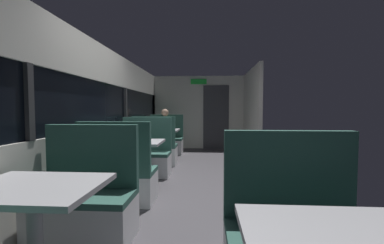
{
  "coord_description": "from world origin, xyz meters",
  "views": [
    {
      "loc": [
        0.3,
        -3.68,
        1.26
      ],
      "look_at": [
        -0.03,
        1.32,
        1.0
      ],
      "focal_mm": 23.15,
      "sensor_mm": 36.0,
      "label": 1
    }
  ],
  "objects_px": {
    "dining_table_far_window": "(161,133)",
    "bench_mid_window_facing_end": "(119,178)",
    "bench_mid_window_facing_entry": "(145,158)",
    "seated_passenger": "(165,135)",
    "dining_table_near_window": "(34,199)",
    "bench_far_window_facing_end": "(155,150)",
    "bench_near_window_facing_entry": "(85,205)",
    "dining_table_mid_window": "(134,147)",
    "bench_far_window_facing_entry": "(166,142)"
  },
  "relations": [
    {
      "from": "dining_table_far_window",
      "to": "bench_mid_window_facing_end",
      "type": "bearing_deg",
      "value": -90.0
    },
    {
      "from": "bench_mid_window_facing_entry",
      "to": "seated_passenger",
      "type": "bearing_deg",
      "value": 90.0
    },
    {
      "from": "dining_table_near_window",
      "to": "dining_table_far_window",
      "type": "height_order",
      "value": "same"
    },
    {
      "from": "bench_far_window_facing_end",
      "to": "seated_passenger",
      "type": "distance_m",
      "value": 1.34
    },
    {
      "from": "bench_near_window_facing_entry",
      "to": "bench_mid_window_facing_end",
      "type": "height_order",
      "value": "same"
    },
    {
      "from": "dining_table_mid_window",
      "to": "seated_passenger",
      "type": "xyz_separation_m",
      "value": [
        0.0,
        2.94,
        -0.1
      ]
    },
    {
      "from": "dining_table_mid_window",
      "to": "seated_passenger",
      "type": "bearing_deg",
      "value": 90.0
    },
    {
      "from": "bench_near_window_facing_entry",
      "to": "bench_far_window_facing_entry",
      "type": "height_order",
      "value": "same"
    },
    {
      "from": "dining_table_near_window",
      "to": "bench_near_window_facing_entry",
      "type": "xyz_separation_m",
      "value": [
        0.0,
        0.7,
        -0.31
      ]
    },
    {
      "from": "bench_far_window_facing_end",
      "to": "seated_passenger",
      "type": "bearing_deg",
      "value": 90.0
    },
    {
      "from": "dining_table_near_window",
      "to": "bench_mid_window_facing_end",
      "type": "bearing_deg",
      "value": 90.0
    },
    {
      "from": "bench_far_window_facing_end",
      "to": "bench_far_window_facing_entry",
      "type": "height_order",
      "value": "same"
    },
    {
      "from": "dining_table_near_window",
      "to": "bench_near_window_facing_entry",
      "type": "height_order",
      "value": "bench_near_window_facing_entry"
    },
    {
      "from": "bench_mid_window_facing_end",
      "to": "bench_mid_window_facing_entry",
      "type": "distance_m",
      "value": 1.4
    },
    {
      "from": "seated_passenger",
      "to": "dining_table_near_window",
      "type": "bearing_deg",
      "value": -90.0
    },
    {
      "from": "dining_table_near_window",
      "to": "bench_mid_window_facing_end",
      "type": "xyz_separation_m",
      "value": [
        0.0,
        1.61,
        -0.31
      ]
    },
    {
      "from": "dining_table_mid_window",
      "to": "bench_mid_window_facing_entry",
      "type": "relative_size",
      "value": 0.82
    },
    {
      "from": "dining_table_far_window",
      "to": "bench_far_window_facing_entry",
      "type": "bearing_deg",
      "value": 90.0
    },
    {
      "from": "dining_table_mid_window",
      "to": "seated_passenger",
      "type": "distance_m",
      "value": 2.94
    },
    {
      "from": "dining_table_mid_window",
      "to": "dining_table_far_window",
      "type": "relative_size",
      "value": 1.0
    },
    {
      "from": "bench_far_window_facing_end",
      "to": "dining_table_near_window",
      "type": "bearing_deg",
      "value": -90.0
    },
    {
      "from": "bench_far_window_facing_end",
      "to": "bench_mid_window_facing_entry",
      "type": "bearing_deg",
      "value": -90.0
    },
    {
      "from": "bench_mid_window_facing_end",
      "to": "bench_mid_window_facing_entry",
      "type": "xyz_separation_m",
      "value": [
        0.0,
        1.4,
        0.0
      ]
    },
    {
      "from": "dining_table_mid_window",
      "to": "bench_mid_window_facing_entry",
      "type": "height_order",
      "value": "bench_mid_window_facing_entry"
    },
    {
      "from": "bench_mid_window_facing_end",
      "to": "bench_far_window_facing_entry",
      "type": "distance_m",
      "value": 3.71
    },
    {
      "from": "bench_near_window_facing_entry",
      "to": "seated_passenger",
      "type": "xyz_separation_m",
      "value": [
        0.0,
        4.55,
        0.21
      ]
    },
    {
      "from": "dining_table_mid_window",
      "to": "bench_mid_window_facing_entry",
      "type": "bearing_deg",
      "value": 90.0
    },
    {
      "from": "dining_table_near_window",
      "to": "seated_passenger",
      "type": "distance_m",
      "value": 5.25
    },
    {
      "from": "bench_mid_window_facing_end",
      "to": "bench_near_window_facing_entry",
      "type": "bearing_deg",
      "value": -90.0
    },
    {
      "from": "bench_mid_window_facing_entry",
      "to": "seated_passenger",
      "type": "xyz_separation_m",
      "value": [
        0.0,
        2.24,
        0.21
      ]
    },
    {
      "from": "dining_table_near_window",
      "to": "bench_far_window_facing_end",
      "type": "height_order",
      "value": "bench_far_window_facing_end"
    },
    {
      "from": "bench_near_window_facing_entry",
      "to": "seated_passenger",
      "type": "bearing_deg",
      "value": 90.0
    },
    {
      "from": "bench_far_window_facing_end",
      "to": "bench_far_window_facing_entry",
      "type": "xyz_separation_m",
      "value": [
        0.0,
        1.4,
        0.0
      ]
    },
    {
      "from": "dining_table_mid_window",
      "to": "bench_far_window_facing_entry",
      "type": "height_order",
      "value": "bench_far_window_facing_entry"
    },
    {
      "from": "bench_near_window_facing_entry",
      "to": "bench_mid_window_facing_end",
      "type": "relative_size",
      "value": 1.0
    },
    {
      "from": "dining_table_near_window",
      "to": "bench_near_window_facing_entry",
      "type": "distance_m",
      "value": 0.77
    },
    {
      "from": "dining_table_near_window",
      "to": "bench_far_window_facing_end",
      "type": "distance_m",
      "value": 3.93
    },
    {
      "from": "dining_table_far_window",
      "to": "seated_passenger",
      "type": "xyz_separation_m",
      "value": [
        0.0,
        0.63,
        -0.1
      ]
    },
    {
      "from": "bench_mid_window_facing_end",
      "to": "dining_table_far_window",
      "type": "xyz_separation_m",
      "value": [
        0.0,
        3.01,
        0.31
      ]
    },
    {
      "from": "dining_table_near_window",
      "to": "seated_passenger",
      "type": "bearing_deg",
      "value": 90.0
    },
    {
      "from": "dining_table_mid_window",
      "to": "bench_far_window_facing_entry",
      "type": "bearing_deg",
      "value": 90.0
    },
    {
      "from": "dining_table_near_window",
      "to": "bench_mid_window_facing_entry",
      "type": "relative_size",
      "value": 0.82
    },
    {
      "from": "dining_table_near_window",
      "to": "bench_far_window_facing_entry",
      "type": "relative_size",
      "value": 0.82
    },
    {
      "from": "dining_table_far_window",
      "to": "bench_far_window_facing_entry",
      "type": "distance_m",
      "value": 0.77
    },
    {
      "from": "bench_mid_window_facing_end",
      "to": "bench_far_window_facing_entry",
      "type": "xyz_separation_m",
      "value": [
        0.0,
        3.71,
        0.0
      ]
    },
    {
      "from": "dining_table_mid_window",
      "to": "dining_table_far_window",
      "type": "height_order",
      "value": "same"
    },
    {
      "from": "dining_table_far_window",
      "to": "bench_far_window_facing_end",
      "type": "xyz_separation_m",
      "value": [
        0.0,
        -0.7,
        -0.31
      ]
    },
    {
      "from": "bench_mid_window_facing_end",
      "to": "dining_table_near_window",
      "type": "bearing_deg",
      "value": -90.0
    },
    {
      "from": "dining_table_mid_window",
      "to": "bench_mid_window_facing_entry",
      "type": "distance_m",
      "value": 0.77
    },
    {
      "from": "bench_mid_window_facing_entry",
      "to": "dining_table_far_window",
      "type": "relative_size",
      "value": 1.22
    }
  ]
}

